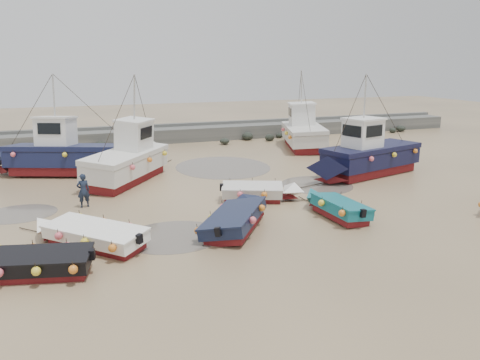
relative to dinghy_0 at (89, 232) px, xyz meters
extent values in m
plane|color=tan|center=(6.84, 0.66, -0.54)|extent=(120.00, 120.00, 0.00)
cube|color=#60605C|center=(6.84, 22.66, 0.06)|extent=(60.00, 2.20, 1.20)
cube|color=#60605C|center=(6.84, 23.87, 0.79)|extent=(60.00, 0.60, 0.25)
ellipsoid|color=black|center=(11.94, 19.69, -0.25)|extent=(0.84, 0.86, 0.51)
ellipsoid|color=black|center=(14.63, 21.22, -0.20)|extent=(0.98, 1.07, 0.72)
ellipsoid|color=black|center=(21.00, 20.20, -0.27)|extent=(0.78, 0.90, 0.59)
ellipsoid|color=black|center=(29.87, 20.46, -0.30)|extent=(0.68, 0.72, 0.52)
ellipsoid|color=black|center=(25.76, 19.93, -0.33)|extent=(0.60, 0.70, 0.31)
ellipsoid|color=black|center=(1.76, 21.12, -0.19)|extent=(0.99, 0.80, 0.58)
ellipsoid|color=black|center=(19.03, 20.43, -0.35)|extent=(0.54, 0.46, 0.30)
ellipsoid|color=black|center=(16.52, 20.64, -0.32)|extent=(0.61, 0.47, 0.46)
ellipsoid|color=black|center=(31.12, 20.81, -0.22)|extent=(0.92, 0.97, 0.58)
ellipsoid|color=black|center=(2.53, 20.93, -0.32)|extent=(0.61, 0.53, 0.32)
ellipsoid|color=black|center=(17.83, 21.26, -0.30)|extent=(0.67, 0.55, 0.43)
ellipsoid|color=black|center=(-2.34, 20.00, -0.16)|extent=(1.09, 0.88, 0.72)
ellipsoid|color=black|center=(-0.41, 20.31, -0.31)|extent=(0.65, 0.60, 0.37)
ellipsoid|color=black|center=(16.30, 20.05, -0.23)|extent=(0.88, 0.64, 0.62)
ellipsoid|color=black|center=(5.91, 20.26, -0.32)|extent=(0.64, 0.62, 0.48)
ellipsoid|color=black|center=(14.68, 21.08, -0.34)|extent=(0.55, 0.45, 0.29)
cylinder|color=#5C554C|center=(3.28, -0.22, -0.53)|extent=(4.28, 4.28, 0.01)
cylinder|color=#5C554C|center=(12.83, 5.04, -0.53)|extent=(4.11, 4.11, 0.01)
cylinder|color=#5C554C|center=(-2.98, 5.12, -0.53)|extent=(3.45, 3.45, 0.01)
cylinder|color=#5C554C|center=(9.12, 11.37, -0.53)|extent=(6.36, 6.36, 0.01)
cube|color=maroon|center=(0.25, -0.27, -0.39)|extent=(3.59, 3.67, 0.30)
cube|color=white|center=(0.25, -0.27, -0.01)|extent=(3.95, 4.04, 0.45)
pyramid|color=white|center=(-1.41, 1.48, 0.44)|extent=(1.59, 1.57, 0.90)
cube|color=brown|center=(0.25, -0.27, 0.15)|extent=(3.27, 3.35, 0.10)
cube|color=white|center=(0.25, -0.27, 0.24)|extent=(4.06, 4.15, 0.07)
cube|color=black|center=(1.74, -1.83, 0.16)|extent=(0.28, 0.28, 0.35)
cylinder|color=black|center=(-2.08, 2.18, -0.51)|extent=(1.41, 1.48, 0.04)
sphere|color=orange|center=(0.75, -2.06, 0.09)|extent=(0.30, 0.30, 0.30)
sphere|color=orange|center=(1.57, -0.37, 0.09)|extent=(0.30, 0.30, 0.30)
sphere|color=orange|center=(-0.16, -1.11, 0.09)|extent=(0.30, 0.30, 0.30)
sphere|color=orange|center=(0.66, 0.58, 0.09)|extent=(0.30, 0.30, 0.30)
sphere|color=orange|center=(-1.06, -0.16, 0.09)|extent=(0.30, 0.30, 0.30)
sphere|color=orange|center=(-0.24, 1.53, 0.09)|extent=(0.30, 0.30, 0.30)
cube|color=maroon|center=(5.96, -0.43, -0.39)|extent=(3.50, 4.06, 0.30)
cube|color=#131A33|center=(5.96, -0.43, -0.01)|extent=(3.89, 4.45, 0.45)
pyramid|color=#131A33|center=(7.36, 1.55, 0.44)|extent=(1.91, 1.64, 0.90)
cube|color=brown|center=(5.96, -0.43, 0.15)|extent=(3.21, 3.70, 0.10)
cube|color=#131A33|center=(5.96, -0.43, 0.24)|extent=(4.00, 4.56, 0.07)
cube|color=black|center=(4.71, -2.20, 0.16)|extent=(0.28, 0.27, 0.35)
cylinder|color=black|center=(7.92, 2.34, -0.51)|extent=(1.19, 1.66, 0.04)
sphere|color=orange|center=(4.16, -1.18, 0.09)|extent=(0.30, 0.30, 0.30)
sphere|color=orange|center=(6.33, -1.70, 0.09)|extent=(0.30, 0.30, 0.30)
sphere|color=orange|center=(5.11, 0.16, 0.09)|extent=(0.30, 0.30, 0.30)
sphere|color=orange|center=(7.28, -0.36, 0.09)|extent=(0.30, 0.30, 0.30)
sphere|color=orange|center=(6.07, 1.51, 0.09)|extent=(0.30, 0.30, 0.30)
cube|color=maroon|center=(10.92, -0.56, -0.39)|extent=(1.34, 2.86, 0.30)
cube|color=#11606B|center=(10.92, -0.56, -0.01)|extent=(1.56, 3.08, 0.45)
pyramid|color=#11606B|center=(10.80, 1.29, 0.44)|extent=(1.42, 0.80, 0.90)
cube|color=brown|center=(10.92, -0.56, 0.15)|extent=(1.26, 2.59, 0.10)
cube|color=#11606B|center=(10.92, -0.56, 0.24)|extent=(1.62, 3.15, 0.07)
cube|color=black|center=(11.02, -2.13, 0.16)|extent=(0.23, 0.19, 0.35)
cylinder|color=black|center=(10.75, 2.11, -0.51)|extent=(0.17, 2.00, 0.04)
sphere|color=orange|center=(10.19, -1.80, 0.09)|extent=(0.30, 0.30, 0.30)
sphere|color=orange|center=(11.75, -0.91, 0.09)|extent=(0.30, 0.30, 0.30)
sphere|color=orange|center=(10.09, -0.21, 0.09)|extent=(0.30, 0.30, 0.30)
sphere|color=orange|center=(11.65, 0.68, 0.09)|extent=(0.30, 0.30, 0.30)
cube|color=maroon|center=(-1.79, -2.27, -0.39)|extent=(3.51, 1.93, 0.30)
cube|color=black|center=(-1.79, -2.27, -0.01)|extent=(3.79, 2.19, 0.45)
cube|color=brown|center=(-1.79, -2.27, 0.15)|extent=(3.17, 1.79, 0.10)
cube|color=black|center=(-1.79, -2.27, 0.24)|extent=(3.88, 2.26, 0.07)
cube|color=black|center=(0.03, -2.70, 0.16)|extent=(0.23, 0.26, 0.35)
sphere|color=orange|center=(-0.60, -3.40, 0.09)|extent=(0.30, 0.30, 0.30)
sphere|color=orange|center=(-0.77, -1.67, 0.09)|extent=(0.30, 0.30, 0.30)
sphere|color=orange|center=(-1.70, -3.14, 0.09)|extent=(0.30, 0.30, 0.30)
sphere|color=orange|center=(-1.87, -1.41, 0.09)|extent=(0.30, 0.30, 0.30)
sphere|color=orange|center=(-2.97, -1.15, 0.09)|extent=(0.30, 0.30, 0.30)
cube|color=maroon|center=(8.17, 3.41, -0.39)|extent=(3.04, 2.12, 0.30)
cube|color=silver|center=(8.17, 3.41, -0.01)|extent=(3.31, 2.39, 0.45)
pyramid|color=silver|center=(9.90, 2.74, 0.44)|extent=(1.17, 1.55, 0.90)
cube|color=brown|center=(8.17, 3.41, 0.15)|extent=(2.76, 1.96, 0.10)
cube|color=silver|center=(8.17, 3.41, 0.24)|extent=(3.39, 2.47, 0.07)
cube|color=black|center=(6.71, 3.99, 0.16)|extent=(0.25, 0.27, 0.35)
cylinder|color=black|center=(10.67, 2.43, -0.51)|extent=(1.88, 0.77, 0.04)
sphere|color=orange|center=(7.35, 4.61, 0.09)|extent=(0.30, 0.30, 0.30)
sphere|color=orange|center=(7.32, 2.88, 0.09)|extent=(0.30, 0.30, 0.30)
sphere|color=orange|center=(8.47, 4.17, 0.09)|extent=(0.30, 0.30, 0.30)
sphere|color=orange|center=(8.43, 2.44, 0.09)|extent=(0.30, 0.30, 0.30)
sphere|color=orange|center=(9.58, 3.73, 0.09)|extent=(0.30, 0.30, 0.30)
cube|color=maroon|center=(-0.35, 12.60, -0.26)|extent=(7.70, 4.85, 0.55)
cube|color=#131838|center=(-0.35, 12.60, 0.49)|extent=(8.36, 5.43, 0.95)
pyramid|color=#131838|center=(-4.54, 14.21, 1.19)|extent=(2.33, 3.11, 1.40)
cube|color=brown|center=(-0.35, 12.60, 1.00)|extent=(8.15, 5.26, 0.08)
cube|color=#131838|center=(-0.35, 12.60, 1.14)|extent=(8.54, 5.55, 0.30)
cube|color=white|center=(-1.35, 12.99, 2.11)|extent=(2.57, 2.54, 1.70)
cube|color=white|center=(-1.35, 12.99, 3.02)|extent=(2.77, 2.74, 0.12)
cube|color=black|center=(-2.30, 13.35, 2.37)|extent=(0.64, 1.56, 0.68)
cylinder|color=#B7B7B2|center=(-1.35, 12.99, 4.38)|extent=(0.10, 0.10, 2.60)
sphere|color=#E65A67|center=(2.04, 10.06, 0.84)|extent=(0.30, 0.30, 0.30)
sphere|color=#E65A67|center=(1.66, 13.45, 0.84)|extent=(0.30, 0.30, 0.30)
sphere|color=#E65A67|center=(-0.89, 11.19, 0.84)|extent=(0.30, 0.30, 0.30)
sphere|color=#E65A67|center=(-1.27, 14.57, 0.84)|extent=(0.30, 0.30, 0.30)
sphere|color=#E65A67|center=(-3.81, 12.31, 0.84)|extent=(0.30, 0.30, 0.30)
cube|color=maroon|center=(2.51, 9.46, -0.26)|extent=(5.08, 6.01, 0.55)
cube|color=silver|center=(2.51, 9.46, 0.49)|extent=(5.61, 6.57, 0.95)
pyramid|color=silver|center=(4.73, 12.54, 1.19)|extent=(2.64, 2.46, 1.40)
cube|color=brown|center=(2.51, 9.46, 1.00)|extent=(5.45, 6.39, 0.08)
cube|color=silver|center=(2.51, 9.46, 1.14)|extent=(5.73, 6.71, 0.30)
cube|color=white|center=(3.03, 10.18, 2.11)|extent=(2.43, 2.53, 1.70)
cube|color=white|center=(3.03, 10.18, 3.02)|extent=(2.63, 2.74, 0.12)
cube|color=black|center=(3.62, 11.01, 2.37)|extent=(1.10, 0.82, 0.68)
cylinder|color=#B7B7B2|center=(3.03, 10.18, 4.38)|extent=(0.10, 0.10, 2.60)
cylinder|color=black|center=(5.37, 13.42, -0.51)|extent=(1.80, 2.46, 0.05)
sphere|color=#E65A67|center=(-0.01, 8.09, 0.84)|extent=(0.30, 0.30, 0.30)
sphere|color=#E65A67|center=(2.59, 7.48, 0.84)|extent=(0.30, 0.30, 0.30)
sphere|color=#E65A67|center=(1.21, 9.77, 0.84)|extent=(0.30, 0.30, 0.30)
sphere|color=#E65A67|center=(3.81, 9.16, 0.84)|extent=(0.30, 0.30, 0.30)
sphere|color=#E65A67|center=(2.42, 11.44, 0.84)|extent=(0.30, 0.30, 0.30)
sphere|color=#E65A67|center=(5.02, 10.83, 0.84)|extent=(0.30, 0.30, 0.30)
cube|color=maroon|center=(17.29, 6.21, -0.26)|extent=(6.51, 3.61, 0.55)
cube|color=black|center=(17.29, 6.21, 0.49)|extent=(7.04, 4.07, 0.95)
pyramid|color=black|center=(13.55, 5.19, 1.19)|extent=(2.01, 2.70, 1.40)
cube|color=brown|center=(17.29, 6.21, 1.00)|extent=(6.87, 3.94, 0.08)
cube|color=black|center=(17.29, 6.21, 1.14)|extent=(7.20, 4.16, 0.30)
cube|color=white|center=(16.41, 5.97, 2.11)|extent=(2.37, 2.15, 1.70)
cube|color=white|center=(16.41, 5.97, 3.02)|extent=(2.56, 2.32, 0.12)
cube|color=black|center=(15.43, 5.70, 2.37)|extent=(0.43, 1.39, 0.68)
cylinder|color=#B7B7B2|center=(16.41, 5.97, 4.38)|extent=(0.10, 0.10, 2.60)
cylinder|color=black|center=(12.49, 4.90, -0.51)|extent=(2.91, 0.84, 0.05)
sphere|color=#E65A67|center=(20.18, 5.63, 0.84)|extent=(0.30, 0.30, 0.30)
sphere|color=#E65A67|center=(18.47, 7.91, 0.84)|extent=(0.30, 0.30, 0.30)
sphere|color=#E65A67|center=(18.15, 5.08, 0.84)|extent=(0.30, 0.30, 0.30)
sphere|color=#E65A67|center=(16.43, 7.35, 0.84)|extent=(0.30, 0.30, 0.30)
sphere|color=#E65A67|center=(16.11, 4.52, 0.84)|extent=(0.30, 0.30, 0.30)
sphere|color=#E65A67|center=(14.39, 6.79, 0.84)|extent=(0.30, 0.30, 0.30)
cube|color=maroon|center=(17.53, 15.78, -0.26)|extent=(4.06, 6.49, 0.55)
cube|color=silver|center=(17.53, 15.78, 0.49)|extent=(4.59, 7.04, 0.95)
pyramid|color=silver|center=(18.69, 19.42, 1.19)|extent=(3.04, 2.19, 1.40)
cube|color=brown|center=(17.53, 15.78, 1.00)|extent=(4.44, 6.87, 0.08)
cube|color=silver|center=(17.53, 15.78, 1.14)|extent=(4.68, 7.20, 0.30)
cube|color=white|center=(17.80, 16.63, 2.11)|extent=(2.43, 2.49, 1.70)
cube|color=white|center=(17.80, 16.63, 3.02)|extent=(2.63, 2.69, 0.12)
cube|color=black|center=(18.11, 17.60, 2.37)|extent=(1.57, 0.54, 0.68)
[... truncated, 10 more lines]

